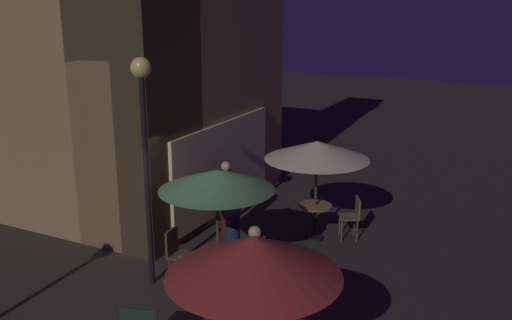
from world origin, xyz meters
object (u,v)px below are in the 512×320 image
object	(u,v)px
cafe_chair_2	(353,214)
cafe_chair_3	(194,277)
cafe_chair_4	(259,268)
cafe_table_1	(315,214)
patio_umbrella_1	(317,151)
patron_seated_0	(252,256)
street_lamp_near_corner	(144,124)
cafe_chair_5	(177,250)
patio_umbrella_2	(217,181)
patron_standing_2	(226,198)
patio_umbrella_0	(254,257)
patron_standing_1	(233,216)
cafe_table_2	(218,260)

from	to	relation	value
cafe_chair_2	cafe_chair_3	xyz separation A→B (m)	(-4.00, 1.46, -0.00)
cafe_chair_2	cafe_chair_4	xyz separation A→B (m)	(-3.16, 0.66, -0.03)
cafe_table_1	cafe_chair_2	bearing A→B (deg)	-62.73
patio_umbrella_1	patron_seated_0	distance (m)	3.05
street_lamp_near_corner	cafe_chair_5	xyz separation A→B (m)	(0.34, -0.32, -2.39)
patio_umbrella_2	patron_standing_2	world-z (taller)	patio_umbrella_2
cafe_chair_3	cafe_chair_4	distance (m)	1.15
patio_umbrella_0	cafe_chair_4	distance (m)	3.41
patron_standing_2	cafe_chair_2	bearing A→B (deg)	-43.33
cafe_chair_5	patron_standing_1	size ratio (longest dim) A/B	0.54
patron_seated_0	patio_umbrella_2	bearing A→B (deg)	0.00
patio_umbrella_0	cafe_chair_5	xyz separation A→B (m)	(2.61, 2.93, -1.59)
cafe_table_1	patron_seated_0	world-z (taller)	patron_seated_0
patio_umbrella_0	street_lamp_near_corner	bearing A→B (deg)	55.05
patio_umbrella_2	patron_seated_0	size ratio (longest dim) A/B	1.69
patio_umbrella_1	cafe_chair_4	size ratio (longest dim) A/B	2.43
cafe_table_1	patio_umbrella_0	world-z (taller)	patio_umbrella_0
patio_umbrella_1	cafe_table_2	bearing A→B (deg)	164.75
cafe_chair_2	patio_umbrella_0	bearing A→B (deg)	68.76
cafe_table_2	cafe_chair_2	size ratio (longest dim) A/B	0.77
patio_umbrella_2	patron_seated_0	distance (m)	1.44
cafe_table_2	patio_umbrella_1	world-z (taller)	patio_umbrella_1
cafe_table_1	cafe_chair_2	size ratio (longest dim) A/B	0.83
cafe_table_1	patron_standing_1	distance (m)	2.04
cafe_table_2	cafe_chair_5	xyz separation A→B (m)	(-0.10, 0.83, 0.07)
patio_umbrella_0	patio_umbrella_2	bearing A→B (deg)	37.83
cafe_chair_3	patron_standing_1	size ratio (longest dim) A/B	0.53
cafe_chair_5	patron_seated_0	size ratio (longest dim) A/B	0.75
cafe_table_1	patron_standing_2	bearing A→B (deg)	111.39
cafe_chair_5	patron_standing_2	world-z (taller)	patron_standing_2
cafe_chair_4	patron_seated_0	xyz separation A→B (m)	(-0.00, 0.14, 0.19)
cafe_table_2	patron_seated_0	distance (m)	0.72
cafe_table_2	patron_seated_0	size ratio (longest dim) A/B	0.55
cafe_chair_5	cafe_chair_4	bearing A→B (deg)	-3.19
street_lamp_near_corner	patron_seated_0	size ratio (longest dim) A/B	3.15
cafe_chair_3	patron_seated_0	bearing A→B (deg)	-40.11
cafe_chair_4	patron_seated_0	bearing A→B (deg)	-0.00
patron_standing_1	patron_standing_2	distance (m)	1.22
patron_seated_0	cafe_chair_4	bearing A→B (deg)	180.00
patron_standing_2	cafe_table_2	bearing A→B (deg)	-130.38
patio_umbrella_2	cafe_chair_5	xyz separation A→B (m)	(-0.10, 0.83, -1.42)
cafe_chair_5	patron_standing_2	size ratio (longest dim) A/B	0.58
cafe_table_1	patron_standing_2	size ratio (longest dim) A/B	0.46
cafe_chair_4	patron_standing_2	bearing A→B (deg)	-48.70
patio_umbrella_0	patron_standing_1	distance (m)	4.68
patio_umbrella_1	cafe_chair_3	distance (m)	3.96
patio_umbrella_0	cafe_chair_2	world-z (taller)	patio_umbrella_0
street_lamp_near_corner	cafe_chair_2	size ratio (longest dim) A/B	4.41
patio_umbrella_2	cafe_chair_4	distance (m)	1.68
cafe_chair_5	patio_umbrella_0	bearing A→B (deg)	-48.31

